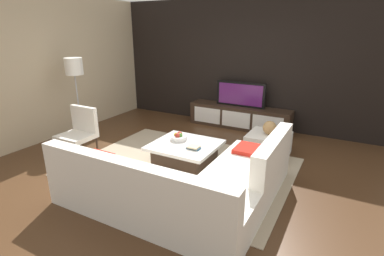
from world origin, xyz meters
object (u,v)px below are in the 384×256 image
(ottoman, at_px, (268,145))
(book_stack, at_px, (194,147))
(accent_chair_near, at_px, (80,129))
(fruit_bowl, at_px, (179,137))
(television, at_px, (240,94))
(media_console, at_px, (239,117))
(coffee_table, at_px, (185,154))
(sectional_couch, at_px, (188,185))
(floor_lamp, at_px, (74,71))
(decorative_ball, at_px, (270,128))

(ottoman, height_order, book_stack, book_stack)
(accent_chair_near, height_order, book_stack, accent_chair_near)
(fruit_bowl, bearing_deg, accent_chair_near, -159.34)
(television, xyz_separation_m, accent_chair_near, (-1.93, -2.82, -0.29))
(media_console, relative_size, coffee_table, 2.20)
(coffee_table, distance_m, book_stack, 0.33)
(sectional_couch, bearing_deg, accent_chair_near, 168.59)
(coffee_table, bearing_deg, book_stack, -28.28)
(television, distance_m, fruit_bowl, 2.24)
(sectional_couch, height_order, coffee_table, sectional_couch)
(sectional_couch, xyz_separation_m, accent_chair_near, (-2.45, 0.49, 0.20))
(floor_lamp, bearing_deg, ottoman, 15.45)
(ottoman, bearing_deg, book_stack, -126.50)
(sectional_couch, bearing_deg, decorative_ball, 77.07)
(sectional_couch, bearing_deg, coffee_table, 121.49)
(ottoman, relative_size, decorative_ball, 2.93)
(television, distance_m, decorative_ball, 1.61)
(media_console, bearing_deg, coffee_table, -92.49)
(media_console, bearing_deg, accent_chair_near, -124.40)
(sectional_couch, distance_m, ottoman, 2.13)
(accent_chair_near, bearing_deg, floor_lamp, 134.19)
(accent_chair_near, relative_size, decorative_ball, 3.64)
(coffee_table, bearing_deg, accent_chair_near, -164.12)
(television, xyz_separation_m, decorative_ball, (1.00, -1.24, -0.25))
(sectional_couch, bearing_deg, book_stack, 113.91)
(media_console, bearing_deg, decorative_ball, -51.20)
(sectional_couch, xyz_separation_m, coffee_table, (-0.62, 1.01, -0.09))
(book_stack, bearing_deg, floor_lamp, 176.04)
(media_console, relative_size, fruit_bowl, 8.20)
(media_console, relative_size, accent_chair_near, 2.64)
(accent_chair_near, xyz_separation_m, decorative_ball, (2.93, 1.58, 0.03))
(decorative_ball, bearing_deg, book_stack, -126.50)
(ottoman, bearing_deg, sectional_couch, -102.93)
(media_console, relative_size, book_stack, 10.72)
(accent_chair_near, relative_size, book_stack, 4.06)
(accent_chair_near, height_order, floor_lamp, floor_lamp)
(coffee_table, bearing_deg, decorative_ball, 43.91)
(accent_chair_near, height_order, fruit_bowl, accent_chair_near)
(fruit_bowl, bearing_deg, decorative_ball, 36.77)
(media_console, height_order, floor_lamp, floor_lamp)
(media_console, relative_size, floor_lamp, 1.41)
(television, relative_size, fruit_bowl, 3.99)
(book_stack, bearing_deg, coffee_table, 151.72)
(decorative_ball, bearing_deg, accent_chair_near, -151.68)
(accent_chair_near, xyz_separation_m, book_stack, (2.05, 0.40, -0.09))
(decorative_ball, bearing_deg, ottoman, 0.00)
(television, height_order, ottoman, television)
(sectional_couch, xyz_separation_m, fruit_bowl, (-0.80, 1.12, 0.14))
(fruit_bowl, xyz_separation_m, book_stack, (0.41, -0.22, -0.03))
(accent_chair_near, bearing_deg, coffee_table, 11.85)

